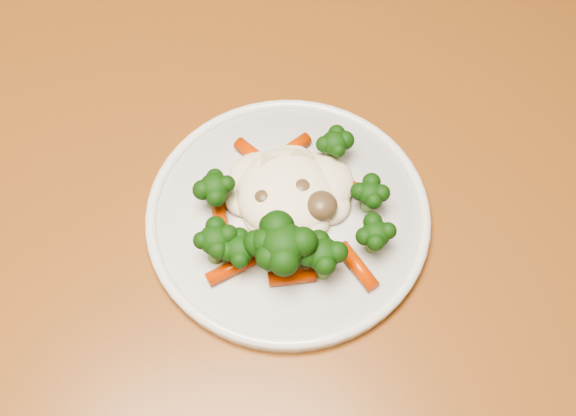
# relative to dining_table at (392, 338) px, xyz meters

# --- Properties ---
(dining_table) EXTENTS (1.42, 1.14, 0.75)m
(dining_table) POSITION_rel_dining_table_xyz_m (0.00, 0.00, 0.00)
(dining_table) COLOR brown
(dining_table) RESTS_ON ground
(plate) EXTENTS (0.25, 0.25, 0.01)m
(plate) POSITION_rel_dining_table_xyz_m (-0.09, 0.08, 0.10)
(plate) COLOR white
(plate) RESTS_ON dining_table
(meal) EXTENTS (0.17, 0.16, 0.05)m
(meal) POSITION_rel_dining_table_xyz_m (-0.10, 0.06, 0.13)
(meal) COLOR #FFEECB
(meal) RESTS_ON plate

